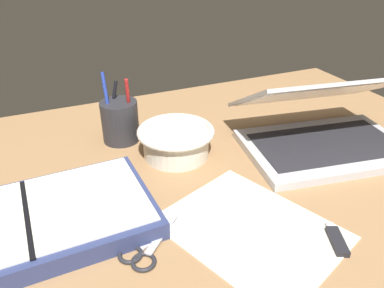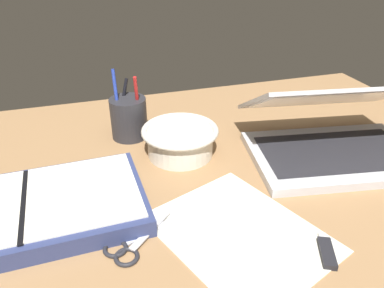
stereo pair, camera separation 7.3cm
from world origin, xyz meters
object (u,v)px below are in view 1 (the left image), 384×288
planner (29,223)px  scissors (144,252)px  pen_cup (120,121)px  bowl (176,140)px  laptop (324,128)px

planner → scissors: (15.57, -12.19, -1.39)cm
pen_cup → planner: pen_cup is taller
bowl → planner: (-30.88, -13.01, -1.91)cm
laptop → pen_cup: size_ratio=2.42×
planner → scissors: planner is taller
scissors → bowl: bearing=26.7°
planner → scissors: 19.83cm
laptop → pen_cup: (-40.97, 21.53, 0.13)cm
planner → scissors: size_ratio=3.16×
bowl → laptop: bearing=-17.2°
scissors → laptop: bearing=-13.9°
laptop → scissors: bearing=-152.5°
pen_cup → bowl: bearing=-51.6°
pen_cup → laptop: bearing=-27.7°
planner → bowl: bearing=21.0°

